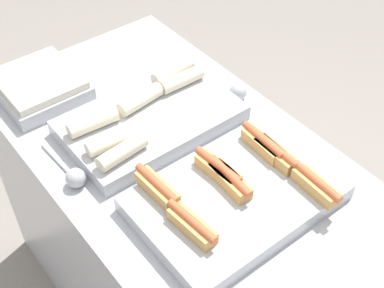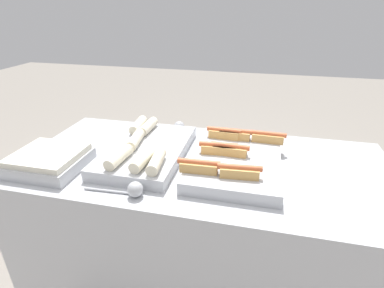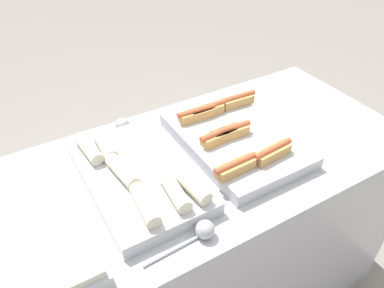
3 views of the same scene
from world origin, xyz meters
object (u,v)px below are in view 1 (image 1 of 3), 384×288
tray_wraps (149,118)px  tray_side_front (39,86)px  serving_spoon_far (236,91)px  tray_hotdogs (236,194)px  serving_spoon_near (74,176)px

tray_wraps → tray_side_front: (-0.35, -0.19, 0.00)m
serving_spoon_far → tray_wraps: bearing=-101.0°
serving_spoon_far → tray_side_front: bearing=-129.3°
tray_hotdogs → serving_spoon_near: bearing=-137.1°
tray_hotdogs → tray_wraps: tray_hotdogs is taller
tray_wraps → serving_spoon_near: 0.30m
tray_wraps → tray_side_front: bearing=-151.2°
serving_spoon_near → serving_spoon_far: same height
tray_hotdogs → serving_spoon_near: 0.44m
tray_hotdogs → serving_spoon_far: size_ratio=2.46×
tray_side_front → serving_spoon_near: 0.42m
tray_wraps → tray_side_front: tray_wraps is taller
serving_spoon_near → serving_spoon_far: size_ratio=1.06×
serving_spoon_near → tray_wraps: bearing=102.3°
tray_side_front → serving_spoon_far: size_ratio=1.29×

